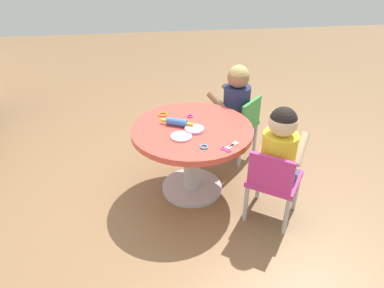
% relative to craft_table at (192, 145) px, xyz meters
% --- Properties ---
extents(ground_plane, '(10.00, 10.00, 0.00)m').
position_rel_craft_table_xyz_m(ground_plane, '(0.00, 0.00, -0.38)').
color(ground_plane, olive).
extents(craft_table, '(0.82, 0.82, 0.52)m').
position_rel_craft_table_xyz_m(craft_table, '(0.00, 0.00, 0.00)').
color(craft_table, silver).
rests_on(craft_table, ground).
extents(child_chair_left, '(0.42, 0.42, 0.54)m').
position_rel_craft_table_xyz_m(child_chair_left, '(-0.37, -0.46, -0.08)').
color(child_chair_left, '#B7B7BC').
rests_on(child_chair_left, ground).
extents(seated_child_left, '(0.44, 0.42, 0.51)m').
position_rel_craft_table_xyz_m(seated_child_left, '(-0.34, -0.48, 0.15)').
color(seated_child_left, '#3F4772').
rests_on(seated_child_left, ground).
extents(child_chair_right, '(0.42, 0.42, 0.54)m').
position_rel_craft_table_xyz_m(child_chair_right, '(0.40, -0.44, -0.08)').
color(child_chair_right, '#B7B7BC').
rests_on(child_chair_right, ground).
extents(seated_child_right, '(0.43, 0.43, 0.51)m').
position_rel_craft_table_xyz_m(seated_child_right, '(0.42, -0.41, 0.15)').
color(seated_child_right, '#3F4772').
rests_on(seated_child_right, ground).
extents(rolling_pin, '(0.12, 0.22, 0.05)m').
position_rel_craft_table_xyz_m(rolling_pin, '(0.04, 0.10, 0.16)').
color(rolling_pin, '#3F72CC').
rests_on(rolling_pin, craft_table).
extents(craft_scissors, '(0.13, 0.14, 0.01)m').
position_rel_craft_table_xyz_m(craft_scissors, '(-0.29, -0.18, 0.14)').
color(craft_scissors, silver).
rests_on(craft_scissors, craft_table).
extents(playdough_blob_0, '(0.14, 0.14, 0.01)m').
position_rel_craft_table_xyz_m(playdough_blob_0, '(-0.12, 0.09, 0.14)').
color(playdough_blob_0, pink).
rests_on(playdough_blob_0, craft_table).
extents(playdough_blob_1, '(0.13, 0.13, 0.02)m').
position_rel_craft_table_xyz_m(playdough_blob_1, '(-0.04, -0.01, 0.14)').
color(playdough_blob_1, '#CC99E5').
rests_on(playdough_blob_1, craft_table).
extents(cookie_cutter_0, '(0.05, 0.05, 0.01)m').
position_rel_craft_table_xyz_m(cookie_cutter_0, '(-0.26, -0.04, 0.14)').
color(cookie_cutter_0, '#3F99D8').
rests_on(cookie_cutter_0, craft_table).
extents(cookie_cutter_1, '(0.07, 0.07, 0.01)m').
position_rel_craft_table_xyz_m(cookie_cutter_1, '(0.21, 0.18, 0.14)').
color(cookie_cutter_1, orange).
rests_on(cookie_cutter_1, craft_table).
extents(cookie_cutter_2, '(0.05, 0.05, 0.01)m').
position_rel_craft_table_xyz_m(cookie_cutter_2, '(0.16, -0.01, 0.14)').
color(cookie_cutter_2, '#D83FA5').
rests_on(cookie_cutter_2, craft_table).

